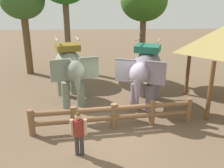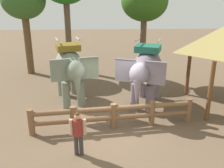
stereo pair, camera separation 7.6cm
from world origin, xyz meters
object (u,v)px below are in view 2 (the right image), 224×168
elephant_center (146,70)px  tourist_woman_in_black (78,131)px  tree_far_right (24,2)px  tree_back_center (145,3)px  elephant_near_left (70,68)px  log_fence (114,114)px

elephant_center → tourist_woman_in_black: 4.87m
elephant_center → tree_far_right: bearing=140.3°
tourist_woman_in_black → tree_back_center: (3.31, 7.79, 3.71)m
tourist_woman_in_black → elephant_near_left: bearing=98.9°
log_fence → elephant_center: elephant_center is taller
elephant_center → tree_far_right: tree_far_right is taller
elephant_near_left → tourist_woman_in_black: bearing=-81.1°
tourist_woman_in_black → tree_far_right: 10.94m
elephant_near_left → tourist_woman_in_black: elephant_near_left is taller
elephant_near_left → tree_far_right: 6.61m
log_fence → tree_far_right: size_ratio=1.11×
elephant_near_left → tourist_woman_in_black: (0.71, -4.49, -0.86)m
tourist_woman_in_black → tree_far_right: (-3.96, 9.51, 3.68)m
log_fence → tree_far_right: (-5.20, 7.77, 3.97)m
elephant_near_left → tree_back_center: size_ratio=0.64×
elephant_center → log_fence: bearing=-127.1°
tree_back_center → log_fence: bearing=-108.9°
log_fence → tree_back_center: tree_back_center is taller
log_fence → tree_back_center: size_ratio=1.12×
tree_far_right → tourist_woman_in_black: bearing=-67.4°
tourist_woman_in_black → tree_back_center: 9.24m
elephant_near_left → tree_far_right: size_ratio=0.64×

